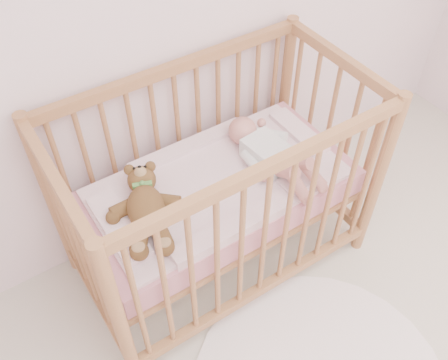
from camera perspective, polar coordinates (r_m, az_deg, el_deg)
crib at (r=2.26m, az=-0.69°, el=-1.30°), size 1.36×0.76×1.00m
mattress at (r=2.27m, az=-0.69°, el=-1.55°), size 1.22×0.62×0.13m
blanket at (r=2.22m, az=-0.71°, el=-0.27°), size 1.10×0.58×0.06m
baby at (r=2.26m, az=5.07°, el=3.34°), size 0.35×0.62×0.14m
teddy_bear at (r=2.04m, az=-8.94°, el=-3.03°), size 0.49×0.58×0.14m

